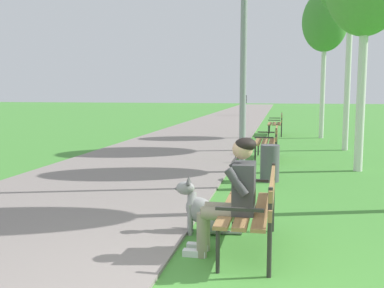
{
  "coord_description": "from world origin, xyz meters",
  "views": [
    {
      "loc": [
        0.7,
        -3.17,
        1.72
      ],
      "look_at": [
        -0.66,
        3.51,
        0.9
      ],
      "focal_mm": 41.37,
      "sensor_mm": 36.0,
      "label": 1
    }
  ],
  "objects_px": {
    "lamp_post_near": "(243,62)",
    "pedestrian_distant": "(244,104)",
    "park_bench_mid": "(269,139)",
    "person_seated_on_near_bench": "(233,192)",
    "park_bench_near": "(255,204)",
    "birch_tree_fifth": "(325,22)",
    "park_bench_far": "(277,122)",
    "litter_bin": "(270,163)",
    "dog_grey": "(205,213)"
  },
  "relations": [
    {
      "from": "park_bench_near",
      "to": "dog_grey",
      "type": "height_order",
      "value": "park_bench_near"
    },
    {
      "from": "park_bench_mid",
      "to": "park_bench_far",
      "type": "distance_m",
      "value": 6.38
    },
    {
      "from": "park_bench_far",
      "to": "person_seated_on_near_bench",
      "type": "height_order",
      "value": "person_seated_on_near_bench"
    },
    {
      "from": "dog_grey",
      "to": "lamp_post_near",
      "type": "relative_size",
      "value": 0.19
    },
    {
      "from": "park_bench_near",
      "to": "park_bench_far",
      "type": "height_order",
      "value": "same"
    },
    {
      "from": "litter_bin",
      "to": "park_bench_mid",
      "type": "bearing_deg",
      "value": 92.05
    },
    {
      "from": "person_seated_on_near_bench",
      "to": "pedestrian_distant",
      "type": "distance_m",
      "value": 26.7
    },
    {
      "from": "person_seated_on_near_bench",
      "to": "pedestrian_distant",
      "type": "bearing_deg",
      "value": 94.55
    },
    {
      "from": "lamp_post_near",
      "to": "person_seated_on_near_bench",
      "type": "bearing_deg",
      "value": -86.54
    },
    {
      "from": "person_seated_on_near_bench",
      "to": "lamp_post_near",
      "type": "height_order",
      "value": "lamp_post_near"
    },
    {
      "from": "park_bench_mid",
      "to": "lamp_post_near",
      "type": "bearing_deg",
      "value": -95.79
    },
    {
      "from": "dog_grey",
      "to": "birch_tree_fifth",
      "type": "distance_m",
      "value": 12.57
    },
    {
      "from": "birch_tree_fifth",
      "to": "pedestrian_distant",
      "type": "bearing_deg",
      "value": 105.79
    },
    {
      "from": "park_bench_near",
      "to": "dog_grey",
      "type": "xyz_separation_m",
      "value": [
        -0.62,
        0.43,
        -0.25
      ]
    },
    {
      "from": "person_seated_on_near_bench",
      "to": "litter_bin",
      "type": "distance_m",
      "value": 4.02
    },
    {
      "from": "lamp_post_near",
      "to": "birch_tree_fifth",
      "type": "height_order",
      "value": "birch_tree_fifth"
    },
    {
      "from": "park_bench_near",
      "to": "pedestrian_distant",
      "type": "xyz_separation_m",
      "value": [
        -2.33,
        26.39,
        0.33
      ]
    },
    {
      "from": "park_bench_mid",
      "to": "pedestrian_distant",
      "type": "distance_m",
      "value": 20.01
    },
    {
      "from": "dog_grey",
      "to": "birch_tree_fifth",
      "type": "relative_size",
      "value": 0.16
    },
    {
      "from": "park_bench_far",
      "to": "pedestrian_distant",
      "type": "height_order",
      "value": "pedestrian_distant"
    },
    {
      "from": "lamp_post_near",
      "to": "dog_grey",
      "type": "bearing_deg",
      "value": -94.92
    },
    {
      "from": "pedestrian_distant",
      "to": "park_bench_mid",
      "type": "bearing_deg",
      "value": -83.43
    },
    {
      "from": "birch_tree_fifth",
      "to": "litter_bin",
      "type": "bearing_deg",
      "value": -101.07
    },
    {
      "from": "dog_grey",
      "to": "park_bench_near",
      "type": "bearing_deg",
      "value": -34.61
    },
    {
      "from": "dog_grey",
      "to": "litter_bin",
      "type": "xyz_separation_m",
      "value": [
        0.68,
        3.35,
        0.09
      ]
    },
    {
      "from": "park_bench_near",
      "to": "person_seated_on_near_bench",
      "type": "relative_size",
      "value": 1.2
    },
    {
      "from": "park_bench_near",
      "to": "birch_tree_fifth",
      "type": "relative_size",
      "value": 0.28
    },
    {
      "from": "park_bench_near",
      "to": "park_bench_mid",
      "type": "bearing_deg",
      "value": 90.33
    },
    {
      "from": "park_bench_far",
      "to": "pedestrian_distant",
      "type": "relative_size",
      "value": 0.91
    },
    {
      "from": "park_bench_mid",
      "to": "birch_tree_fifth",
      "type": "bearing_deg",
      "value": 72.87
    },
    {
      "from": "park_bench_far",
      "to": "litter_bin",
      "type": "xyz_separation_m",
      "value": [
        -0.02,
        -9.12,
        -0.16
      ]
    },
    {
      "from": "person_seated_on_near_bench",
      "to": "dog_grey",
      "type": "height_order",
      "value": "person_seated_on_near_bench"
    },
    {
      "from": "park_bench_mid",
      "to": "litter_bin",
      "type": "distance_m",
      "value": 2.75
    },
    {
      "from": "lamp_post_near",
      "to": "litter_bin",
      "type": "height_order",
      "value": "lamp_post_near"
    },
    {
      "from": "park_bench_mid",
      "to": "person_seated_on_near_bench",
      "type": "bearing_deg",
      "value": -91.44
    },
    {
      "from": "park_bench_mid",
      "to": "birch_tree_fifth",
      "type": "height_order",
      "value": "birch_tree_fifth"
    },
    {
      "from": "park_bench_near",
      "to": "park_bench_mid",
      "type": "distance_m",
      "value": 6.52
    },
    {
      "from": "person_seated_on_near_bench",
      "to": "birch_tree_fifth",
      "type": "bearing_deg",
      "value": 81.24
    },
    {
      "from": "litter_bin",
      "to": "pedestrian_distant",
      "type": "height_order",
      "value": "pedestrian_distant"
    },
    {
      "from": "litter_bin",
      "to": "pedestrian_distant",
      "type": "xyz_separation_m",
      "value": [
        -2.39,
        22.61,
        0.49
      ]
    },
    {
      "from": "park_bench_far",
      "to": "person_seated_on_near_bench",
      "type": "relative_size",
      "value": 1.2
    },
    {
      "from": "park_bench_near",
      "to": "pedestrian_distant",
      "type": "bearing_deg",
      "value": 95.04
    },
    {
      "from": "park_bench_far",
      "to": "lamp_post_near",
      "type": "relative_size",
      "value": 0.35
    },
    {
      "from": "lamp_post_near",
      "to": "pedestrian_distant",
      "type": "height_order",
      "value": "lamp_post_near"
    },
    {
      "from": "park_bench_mid",
      "to": "lamp_post_near",
      "type": "relative_size",
      "value": 0.35
    },
    {
      "from": "park_bench_far",
      "to": "person_seated_on_near_bench",
      "type": "bearing_deg",
      "value": -91.26
    },
    {
      "from": "litter_bin",
      "to": "birch_tree_fifth",
      "type": "bearing_deg",
      "value": 78.93
    },
    {
      "from": "park_bench_far",
      "to": "person_seated_on_near_bench",
      "type": "xyz_separation_m",
      "value": [
        -0.29,
        -13.11,
        0.17
      ]
    },
    {
      "from": "park_bench_near",
      "to": "litter_bin",
      "type": "distance_m",
      "value": 3.78
    },
    {
      "from": "person_seated_on_near_bench",
      "to": "birch_tree_fifth",
      "type": "distance_m",
      "value": 12.99
    }
  ]
}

